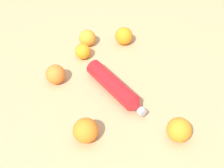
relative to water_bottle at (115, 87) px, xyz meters
name	(u,v)px	position (x,y,z in m)	size (l,w,h in m)	color
ground_plane	(117,82)	(-0.04, -0.04, -0.03)	(2.40, 2.40, 0.00)	tan
water_bottle	(115,87)	(0.00, 0.00, 0.00)	(0.08, 0.31, 0.06)	red
orange_0	(86,130)	(0.21, 0.10, 0.01)	(0.08, 0.08, 0.08)	orange
orange_1	(87,38)	(-0.11, -0.32, 0.00)	(0.07, 0.07, 0.07)	orange
orange_2	(179,130)	(-0.02, 0.29, 0.01)	(0.08, 0.08, 0.08)	orange
orange_3	(124,36)	(-0.24, -0.22, 0.01)	(0.08, 0.08, 0.08)	orange
orange_4	(56,74)	(0.14, -0.20, 0.01)	(0.08, 0.08, 0.08)	orange
orange_5	(83,51)	(-0.03, -0.25, 0.00)	(0.07, 0.07, 0.07)	orange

